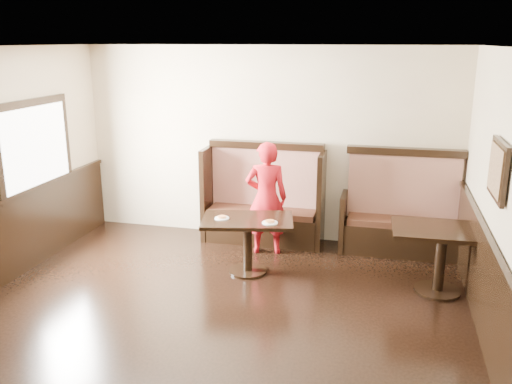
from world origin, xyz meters
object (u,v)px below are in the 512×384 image
(table_neighbor, at_px, (442,245))
(child, at_px, (266,198))
(booth_main, at_px, (264,206))
(table_main, at_px, (248,231))
(booth_neighbor, at_px, (401,219))

(table_neighbor, height_order, child, child)
(booth_main, bearing_deg, table_main, -87.04)
(booth_neighbor, bearing_deg, table_main, -147.92)
(booth_neighbor, relative_size, child, 1.05)
(booth_main, relative_size, child, 1.12)
(booth_main, relative_size, table_neighbor, 1.51)
(booth_main, distance_m, table_neighbor, 2.67)
(booth_neighbor, height_order, table_neighbor, booth_neighbor)
(table_neighbor, bearing_deg, booth_main, 150.88)
(booth_neighbor, bearing_deg, booth_main, 179.95)
(booth_main, height_order, child, child)
(table_main, height_order, child, child)
(table_main, relative_size, child, 0.79)
(booth_neighbor, xyz_separation_m, table_main, (-1.89, -1.18, 0.07))
(booth_neighbor, relative_size, table_neighbor, 1.42)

